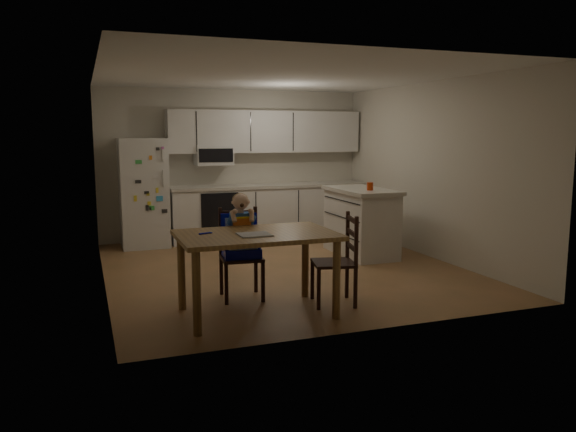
# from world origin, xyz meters

# --- Properties ---
(room) EXTENTS (4.52, 5.01, 2.51)m
(room) POSITION_xyz_m (0.00, 0.48, 1.25)
(room) COLOR olive
(room) RESTS_ON ground
(refrigerator) EXTENTS (0.72, 0.70, 1.70)m
(refrigerator) POSITION_xyz_m (-1.55, 2.15, 0.85)
(refrigerator) COLOR silver
(refrigerator) RESTS_ON ground
(kitchen_run) EXTENTS (3.37, 0.62, 2.15)m
(kitchen_run) POSITION_xyz_m (0.50, 2.24, 0.88)
(kitchen_run) COLOR silver
(kitchen_run) RESTS_ON ground
(kitchen_island) EXTENTS (0.69, 1.32, 0.98)m
(kitchen_island) POSITION_xyz_m (1.37, 0.42, 0.49)
(kitchen_island) COLOR silver
(kitchen_island) RESTS_ON ground
(red_cup) EXTENTS (0.09, 0.09, 0.11)m
(red_cup) POSITION_xyz_m (1.37, 0.17, 1.03)
(red_cup) COLOR #BD320C
(red_cup) RESTS_ON kitchen_island
(dining_table) EXTENTS (1.52, 0.98, 0.81)m
(dining_table) POSITION_xyz_m (-0.87, -1.70, 0.70)
(dining_table) COLOR brown
(dining_table) RESTS_ON ground
(napkin) EXTENTS (0.30, 0.26, 0.01)m
(napkin) POSITION_xyz_m (-0.93, -1.81, 0.82)
(napkin) COLOR #A1A1A5
(napkin) RESTS_ON dining_table
(toddler_spoon) EXTENTS (0.12, 0.06, 0.02)m
(toddler_spoon) POSITION_xyz_m (-1.36, -1.59, 0.82)
(toddler_spoon) COLOR #0B13AB
(toddler_spoon) RESTS_ON dining_table
(chair_booster) EXTENTS (0.47, 0.47, 1.15)m
(chair_booster) POSITION_xyz_m (-0.87, -1.08, 0.69)
(chair_booster) COLOR black
(chair_booster) RESTS_ON ground
(chair_side) EXTENTS (0.50, 0.50, 0.95)m
(chair_side) POSITION_xyz_m (0.07, -1.67, 0.54)
(chair_side) COLOR black
(chair_side) RESTS_ON ground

